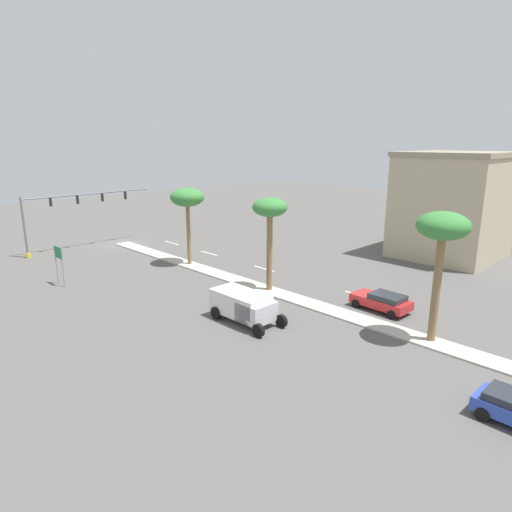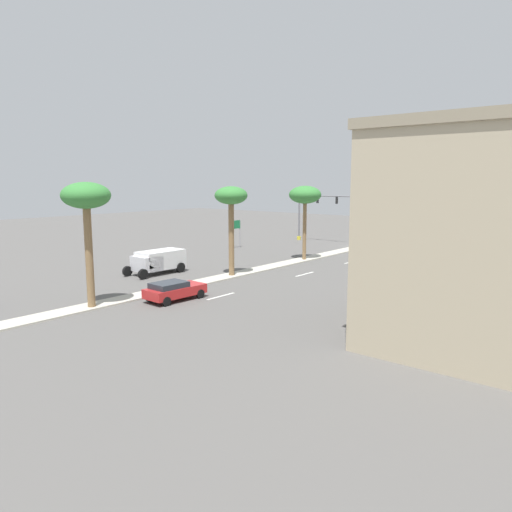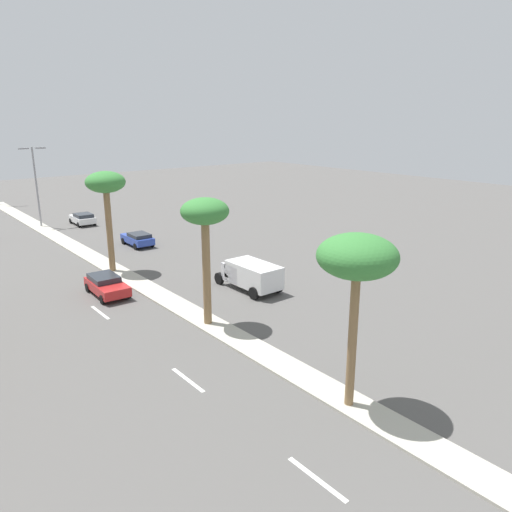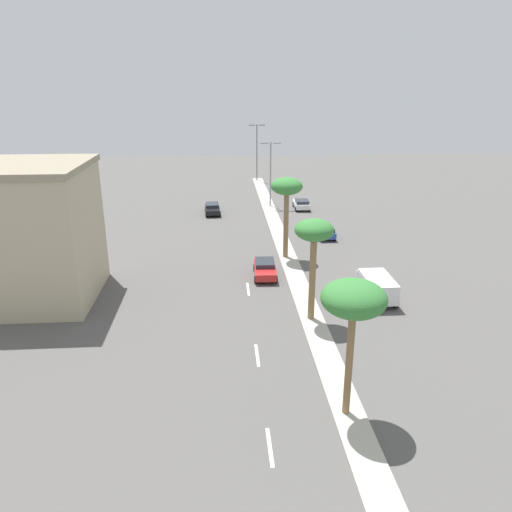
{
  "view_description": "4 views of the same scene",
  "coord_description": "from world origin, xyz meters",
  "px_view_note": "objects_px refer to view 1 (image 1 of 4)",
  "views": [
    {
      "loc": [
        25.57,
        49.25,
        12.23
      ],
      "look_at": [
        1.55,
        24.99,
        3.34
      ],
      "focal_mm": 31.03,
      "sensor_mm": 36.0,
      "label": 1
    },
    {
      "loc": [
        -28.54,
        56.08,
        8.35
      ],
      "look_at": [
        -3.42,
        25.58,
        2.22
      ],
      "focal_mm": 34.26,
      "sensor_mm": 36.0,
      "label": 2
    },
    {
      "loc": [
        -15.19,
        1.62,
        12.23
      ],
      "look_at": [
        3.52,
        24.67,
        3.79
      ],
      "focal_mm": 34.07,
      "sensor_mm": 36.0,
      "label": 3
    },
    {
      "loc": [
        -6.59,
        -8.25,
        17.09
      ],
      "look_at": [
        -3.91,
        29.86,
        3.44
      ],
      "focal_mm": 34.46,
      "sensor_mm": 36.0,
      "label": 4
    }
  ],
  "objects_px": {
    "commercial_building": "(452,205)",
    "palm_tree_trailing": "(443,232)",
    "traffic_signal_gantry": "(62,213)",
    "palm_tree_inboard": "(187,199)",
    "sedan_red_outboard": "(382,301)",
    "directional_road_sign": "(59,257)",
    "palm_tree_left": "(270,212)",
    "box_truck": "(245,306)"
  },
  "relations": [
    {
      "from": "commercial_building",
      "to": "box_truck",
      "type": "xyz_separation_m",
      "value": [
        28.45,
        -2.22,
        -4.41
      ]
    },
    {
      "from": "palm_tree_inboard",
      "to": "palm_tree_trailing",
      "type": "bearing_deg",
      "value": 90.23
    },
    {
      "from": "palm_tree_inboard",
      "to": "palm_tree_left",
      "type": "distance_m",
      "value": 11.27
    },
    {
      "from": "traffic_signal_gantry",
      "to": "sedan_red_outboard",
      "type": "xyz_separation_m",
      "value": [
        -9.23,
        34.9,
        -3.71
      ]
    },
    {
      "from": "palm_tree_inboard",
      "to": "traffic_signal_gantry",
      "type": "bearing_deg",
      "value": -65.73
    },
    {
      "from": "palm_tree_left",
      "to": "palm_tree_trailing",
      "type": "relative_size",
      "value": 0.95
    },
    {
      "from": "palm_tree_trailing",
      "to": "box_truck",
      "type": "relative_size",
      "value": 1.5
    },
    {
      "from": "directional_road_sign",
      "to": "box_truck",
      "type": "distance_m",
      "value": 18.31
    },
    {
      "from": "palm_tree_trailing",
      "to": "sedan_red_outboard",
      "type": "bearing_deg",
      "value": -117.24
    },
    {
      "from": "palm_tree_trailing",
      "to": "sedan_red_outboard",
      "type": "xyz_separation_m",
      "value": [
        -2.53,
        -4.92,
        -6.3
      ]
    },
    {
      "from": "directional_road_sign",
      "to": "palm_tree_inboard",
      "type": "height_order",
      "value": "palm_tree_inboard"
    },
    {
      "from": "palm_tree_trailing",
      "to": "box_truck",
      "type": "xyz_separation_m",
      "value": [
        6.18,
        -10.5,
        -5.85
      ]
    },
    {
      "from": "palm_tree_inboard",
      "to": "box_truck",
      "type": "relative_size",
      "value": 1.41
    },
    {
      "from": "traffic_signal_gantry",
      "to": "box_truck",
      "type": "bearing_deg",
      "value": 91.02
    },
    {
      "from": "commercial_building",
      "to": "palm_tree_trailing",
      "type": "distance_m",
      "value": 23.8
    },
    {
      "from": "palm_tree_trailing",
      "to": "sedan_red_outboard",
      "type": "distance_m",
      "value": 8.38
    },
    {
      "from": "palm_tree_trailing",
      "to": "palm_tree_left",
      "type": "bearing_deg",
      "value": -89.27
    },
    {
      "from": "commercial_building",
      "to": "sedan_red_outboard",
      "type": "distance_m",
      "value": 20.6
    },
    {
      "from": "palm_tree_inboard",
      "to": "box_truck",
      "type": "bearing_deg",
      "value": 67.51
    },
    {
      "from": "directional_road_sign",
      "to": "palm_tree_trailing",
      "type": "bearing_deg",
      "value": 113.38
    },
    {
      "from": "traffic_signal_gantry",
      "to": "box_truck",
      "type": "relative_size",
      "value": 2.8
    },
    {
      "from": "traffic_signal_gantry",
      "to": "directional_road_sign",
      "type": "xyz_separation_m",
      "value": [
        5.32,
        12.01,
        -1.96
      ]
    },
    {
      "from": "traffic_signal_gantry",
      "to": "directional_road_sign",
      "type": "bearing_deg",
      "value": 66.14
    },
    {
      "from": "palm_tree_inboard",
      "to": "sedan_red_outboard",
      "type": "height_order",
      "value": "palm_tree_inboard"
    },
    {
      "from": "commercial_building",
      "to": "palm_tree_trailing",
      "type": "xyz_separation_m",
      "value": [
        22.27,
        8.28,
        1.44
      ]
    },
    {
      "from": "traffic_signal_gantry",
      "to": "palm_tree_trailing",
      "type": "bearing_deg",
      "value": 99.55
    },
    {
      "from": "traffic_signal_gantry",
      "to": "palm_tree_inboard",
      "type": "relative_size",
      "value": 1.98
    },
    {
      "from": "commercial_building",
      "to": "sedan_red_outboard",
      "type": "relative_size",
      "value": 2.54
    },
    {
      "from": "palm_tree_inboard",
      "to": "sedan_red_outboard",
      "type": "bearing_deg",
      "value": 97.41
    },
    {
      "from": "palm_tree_inboard",
      "to": "sedan_red_outboard",
      "type": "relative_size",
      "value": 1.75
    },
    {
      "from": "traffic_signal_gantry",
      "to": "palm_tree_left",
      "type": "distance_m",
      "value": 26.81
    },
    {
      "from": "directional_road_sign",
      "to": "palm_tree_left",
      "type": "bearing_deg",
      "value": 130.44
    },
    {
      "from": "directional_road_sign",
      "to": "traffic_signal_gantry",
      "type": "bearing_deg",
      "value": -113.86
    },
    {
      "from": "commercial_building",
      "to": "box_truck",
      "type": "distance_m",
      "value": 28.87
    },
    {
      "from": "commercial_building",
      "to": "palm_tree_trailing",
      "type": "bearing_deg",
      "value": 20.4
    },
    {
      "from": "traffic_signal_gantry",
      "to": "commercial_building",
      "type": "xyz_separation_m",
      "value": [
        -28.97,
        31.54,
        1.15
      ]
    },
    {
      "from": "sedan_red_outboard",
      "to": "palm_tree_inboard",
      "type": "bearing_deg",
      "value": -82.59
    },
    {
      "from": "directional_road_sign",
      "to": "palm_tree_inboard",
      "type": "relative_size",
      "value": 0.45
    },
    {
      "from": "commercial_building",
      "to": "palm_tree_inboard",
      "type": "xyz_separation_m",
      "value": [
        22.37,
        -16.9,
        1.12
      ]
    },
    {
      "from": "traffic_signal_gantry",
      "to": "palm_tree_inboard",
      "type": "xyz_separation_m",
      "value": [
        -6.6,
        14.64,
        2.27
      ]
    },
    {
      "from": "commercial_building",
      "to": "palm_tree_inboard",
      "type": "distance_m",
      "value": 28.06
    },
    {
      "from": "directional_road_sign",
      "to": "palm_tree_inboard",
      "type": "distance_m",
      "value": 12.91
    }
  ]
}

